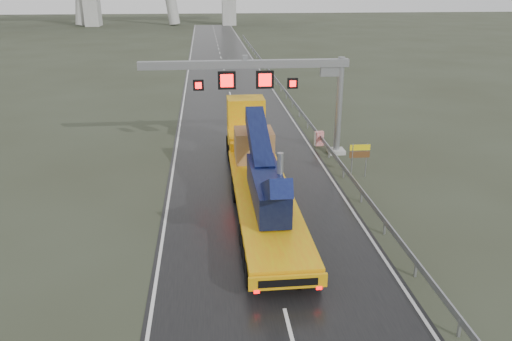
{
  "coord_description": "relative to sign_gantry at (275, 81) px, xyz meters",
  "views": [
    {
      "loc": [
        -2.81,
        -17.13,
        12.18
      ],
      "look_at": [
        -0.4,
        6.47,
        3.2
      ],
      "focal_mm": 35.0,
      "sensor_mm": 36.0,
      "label": 1
    }
  ],
  "objects": [
    {
      "name": "road",
      "position": [
        -2.1,
        22.01,
        -5.6
      ],
      "size": [
        11.0,
        200.0,
        0.02
      ],
      "primitive_type": "cube",
      "color": "black",
      "rests_on": "ground"
    },
    {
      "name": "guardrail",
      "position": [
        4.0,
        12.01,
        -4.91
      ],
      "size": [
        0.2,
        140.0,
        1.4
      ],
      "primitive_type": null,
      "color": "gray",
      "rests_on": "ground"
    },
    {
      "name": "sign_gantry",
      "position": [
        0.0,
        0.0,
        0.0
      ],
      "size": [
        14.9,
        1.2,
        7.42
      ],
      "color": "#A3A39E",
      "rests_on": "ground"
    },
    {
      "name": "striped_barrier",
      "position": [
        3.9,
        2.01,
        -5.04
      ],
      "size": [
        0.73,
        0.47,
        1.15
      ],
      "primitive_type": "cube",
      "rotation": [
        0.0,
        0.0,
        0.17
      ],
      "color": "red",
      "rests_on": "ground"
    },
    {
      "name": "heavy_haul_truck",
      "position": [
        -1.93,
        -5.98,
        -3.7
      ],
      "size": [
        3.23,
        21.07,
        4.94
      ],
      "rotation": [
        0.0,
        0.0,
        0.0
      ],
      "color": "yellow",
      "rests_on": "ground"
    },
    {
      "name": "ground",
      "position": [
        -2.1,
        -17.99,
        -5.61
      ],
      "size": [
        400.0,
        400.0,
        0.0
      ],
      "primitive_type": "plane",
      "color": "#303323",
      "rests_on": "ground"
    },
    {
      "name": "exit_sign_pair",
      "position": [
        5.0,
        -5.01,
        -4.0
      ],
      "size": [
        1.35,
        0.09,
        2.31
      ],
      "rotation": [
        0.0,
        0.0,
        -0.02
      ],
      "color": "gray",
      "rests_on": "ground"
    }
  ]
}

